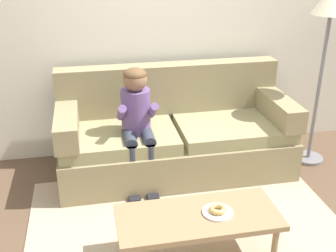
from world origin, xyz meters
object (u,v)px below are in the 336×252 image
coffee_table (198,220)px  floor_lamp (330,18)px  couch (175,136)px  person_child (137,117)px  donut (218,209)px  toy_controller (253,205)px

coffee_table → floor_lamp: (1.52, 1.21, 1.11)m
couch → person_child: bearing=-151.1°
donut → toy_controller: donut is taller
donut → couch: bearing=90.7°
person_child → toy_controller: person_child is taller
couch → floor_lamp: size_ratio=1.26×
person_child → toy_controller: size_ratio=4.87×
donut → coffee_table: bearing=177.2°
coffee_table → person_child: size_ratio=1.01×
donut → toy_controller: bearing=46.2°
floor_lamp → couch: bearing=175.8°
coffee_table → person_child: 1.18m
donut → toy_controller: 0.83m
coffee_table → floor_lamp: floor_lamp is taller
person_child → donut: (0.40, -1.11, -0.25)m
couch → person_child: person_child is taller
couch → person_child: size_ratio=1.99×
coffee_table → toy_controller: coffee_table is taller
donut → floor_lamp: 2.11m
person_child → donut: size_ratio=9.18×
couch → toy_controller: (0.52, -0.79, -0.33)m
coffee_table → floor_lamp: 2.24m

